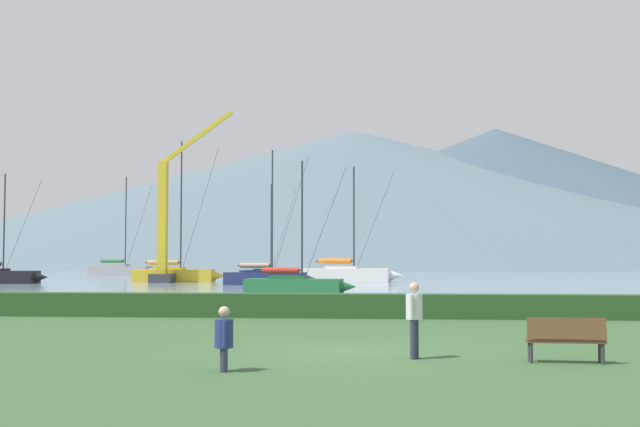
% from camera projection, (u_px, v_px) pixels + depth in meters
% --- Properties ---
extents(ground_plane, '(1000.00, 1000.00, 0.00)m').
position_uv_depth(ground_plane, '(346.00, 351.00, 19.19)').
color(ground_plane, '#385B33').
extents(harbor_water, '(320.00, 246.00, 0.00)m').
position_uv_depth(harbor_water, '(392.00, 270.00, 155.36)').
color(harbor_water, gray).
rests_on(harbor_water, ground_plane).
extents(hedge_line, '(80.00, 1.20, 0.88)m').
position_uv_depth(hedge_line, '(365.00, 306.00, 30.15)').
color(hedge_line, '#284C23').
rests_on(hedge_line, ground_plane).
extents(sailboat_slip_1, '(6.87, 2.75, 10.38)m').
position_uv_depth(sailboat_slip_1, '(267.00, 273.00, 89.81)').
color(sailboat_slip_1, navy).
rests_on(sailboat_slip_1, harbor_water).
extents(sailboat_slip_2, '(9.45, 3.48, 10.83)m').
position_uv_depth(sailboat_slip_2, '(348.00, 274.00, 76.42)').
color(sailboat_slip_2, white).
rests_on(sailboat_slip_2, harbor_water).
extents(sailboat_slip_3, '(8.72, 2.99, 13.30)m').
position_uv_depth(sailboat_slip_3, '(175.00, 274.00, 76.92)').
color(sailboat_slip_3, gold).
rests_on(sailboat_slip_3, harbor_water).
extents(sailboat_slip_5, '(9.12, 3.10, 12.85)m').
position_uv_depth(sailboat_slip_5, '(121.00, 270.00, 105.93)').
color(sailboat_slip_5, '#9E9EA3').
rests_on(sailboat_slip_5, harbor_water).
extents(sailboat_slip_7, '(6.95, 2.49, 8.27)m').
position_uv_depth(sailboat_slip_7, '(295.00, 285.00, 50.58)').
color(sailboat_slip_7, '#236B38').
rests_on(sailboat_slip_7, harbor_water).
extents(sailboat_slip_9, '(7.83, 3.02, 11.28)m').
position_uv_depth(sailboat_slip_9, '(267.00, 277.00, 68.16)').
color(sailboat_slip_9, navy).
rests_on(sailboat_slip_9, harbor_water).
extents(park_bench_near_path, '(1.62, 0.58, 0.95)m').
position_uv_depth(park_bench_near_path, '(566.00, 337.00, 17.03)').
color(park_bench_near_path, brown).
rests_on(park_bench_near_path, ground_plane).
extents(person_seated_viewer, '(0.36, 0.55, 1.25)m').
position_uv_depth(person_seated_viewer, '(224.00, 336.00, 15.77)').
color(person_seated_viewer, '#2D3347').
rests_on(person_seated_viewer, ground_plane).
extents(person_standing_walker, '(0.36, 0.55, 1.65)m').
position_uv_depth(person_standing_walker, '(414.00, 314.00, 17.79)').
color(person_standing_walker, '#2D3347').
rests_on(person_standing_walker, ground_plane).
extents(dock_crane, '(7.47, 2.00, 15.73)m').
position_uv_depth(dock_crane, '(166.00, 228.00, 74.88)').
color(dock_crane, '#333338').
rests_on(dock_crane, ground_plane).
extents(distant_hill_west_ridge, '(351.02, 351.02, 51.47)m').
position_uv_depth(distant_hill_west_ridge, '(355.00, 198.00, 315.00)').
color(distant_hill_west_ridge, slate).
rests_on(distant_hill_west_ridge, ground_plane).
extents(distant_hill_central_peak, '(255.61, 255.61, 50.32)m').
position_uv_depth(distant_hill_central_peak, '(496.00, 196.00, 301.45)').
color(distant_hill_central_peak, '#425666').
rests_on(distant_hill_central_peak, ground_plane).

